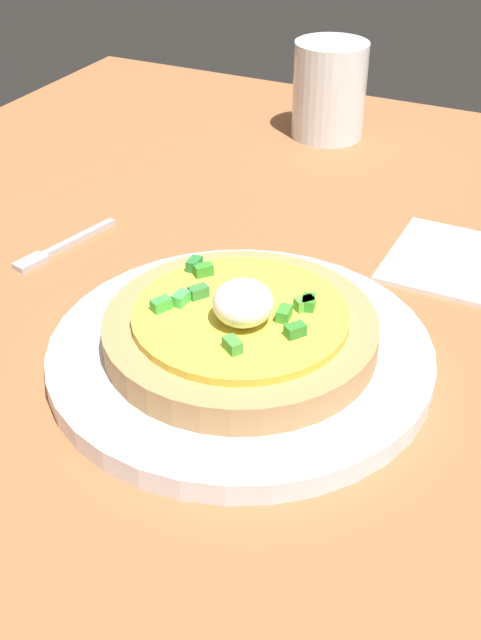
{
  "coord_description": "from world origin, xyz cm",
  "views": [
    {
      "loc": [
        12.97,
        -51.17,
        36.12
      ],
      "look_at": [
        -6.14,
        -12.01,
        6.24
      ],
      "focal_mm": 44.98,
      "sensor_mm": 36.0,
      "label": 1
    }
  ],
  "objects_px": {
    "plate": "(240,354)",
    "fork": "(58,249)",
    "pizza": "(241,328)",
    "cup_near": "(329,96)",
    "napkin": "(461,263)"
  },
  "relations": [
    {
      "from": "pizza",
      "to": "fork",
      "type": "height_order",
      "value": "pizza"
    },
    {
      "from": "plate",
      "to": "pizza",
      "type": "bearing_deg",
      "value": -58.81
    },
    {
      "from": "fork",
      "to": "napkin",
      "type": "xyz_separation_m",
      "value": [
        0.31,
        0.13,
        -0.0
      ]
    },
    {
      "from": "cup_near",
      "to": "fork",
      "type": "xyz_separation_m",
      "value": [
        -0.11,
        -0.35,
        -0.04
      ]
    },
    {
      "from": "pizza",
      "to": "fork",
      "type": "relative_size",
      "value": 1.72
    },
    {
      "from": "pizza",
      "to": "plate",
      "type": "bearing_deg",
      "value": 121.19
    },
    {
      "from": "plate",
      "to": "cup_near",
      "type": "distance_m",
      "value": 0.43
    },
    {
      "from": "plate",
      "to": "cup_near",
      "type": "relative_size",
      "value": 2.56
    },
    {
      "from": "plate",
      "to": "cup_near",
      "type": "bearing_deg",
      "value": 103.05
    },
    {
      "from": "plate",
      "to": "fork",
      "type": "height_order",
      "value": "plate"
    },
    {
      "from": "fork",
      "to": "cup_near",
      "type": "bearing_deg",
      "value": 174.79
    },
    {
      "from": "plate",
      "to": "fork",
      "type": "relative_size",
      "value": 2.45
    },
    {
      "from": "napkin",
      "to": "pizza",
      "type": "bearing_deg",
      "value": -117.76
    },
    {
      "from": "plate",
      "to": "napkin",
      "type": "xyz_separation_m",
      "value": [
        0.1,
        0.2,
        -0.01
      ]
    },
    {
      "from": "plate",
      "to": "pizza",
      "type": "relative_size",
      "value": 1.42
    }
  ]
}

